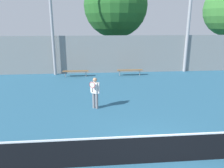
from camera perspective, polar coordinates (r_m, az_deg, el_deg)
The scene contains 8 objects.
ground_plane at distance 7.51m, azimuth 12.24°, elevation -19.37°, with size 100.00×100.00×0.00m, color #285B7A.
tennis_net at distance 7.24m, azimuth 12.48°, elevation -16.15°, with size 10.49×0.09×0.97m.
tennis_player at distance 11.09m, azimuth -4.45°, elevation -1.96°, with size 0.51×0.50×1.63m.
bench_courtside_near at distance 18.25m, azimuth 4.67°, elevation 3.60°, with size 2.12×0.40×0.49m.
bench_courtside_far at distance 18.05m, azimuth -9.49°, elevation 3.29°, with size 2.09×0.40×0.49m.
light_pole_near_left at distance 20.57m, azimuth 19.69°, elevation 18.26°, with size 0.90×0.60×9.56m.
back_fence at distance 19.17m, azimuth 0.98°, elevation 7.76°, with size 32.65×0.06×3.22m.
tree_dark_dense at distance 23.24m, azimuth 0.96°, elevation 19.81°, with size 6.36×6.36×9.11m.
Camera 1 is at (-2.04, -5.83, 4.28)m, focal length 35.00 mm.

